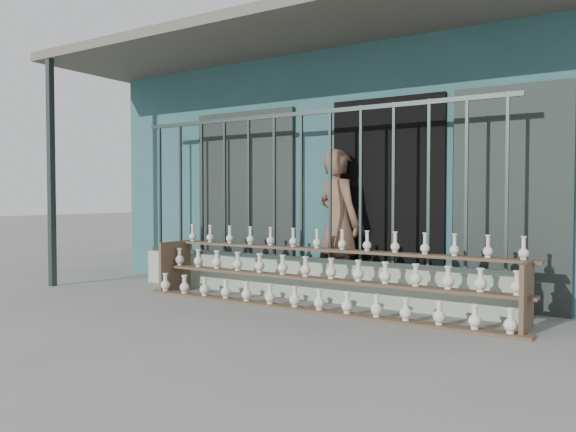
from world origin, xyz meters
The scene contains 6 objects.
ground centered at (0.00, 0.00, 0.00)m, with size 60.00×60.00×0.00m, color slate.
workshop_building centered at (0.00, 4.23, 1.62)m, with size 7.40×6.60×3.21m.
parapet_wall centered at (0.00, 1.30, 0.23)m, with size 5.00×0.20×0.45m, color #9CB198.
security_fence centered at (0.00, 1.30, 1.35)m, with size 5.00×0.04×1.80m.
shelf_rack centered at (0.46, 0.88, 0.36)m, with size 4.50×0.68×0.85m.
elderly_woman centered at (0.35, 1.60, 0.90)m, with size 0.66×0.43×1.80m, color brown.
Camera 1 is at (3.48, -4.49, 1.23)m, focal length 35.00 mm.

